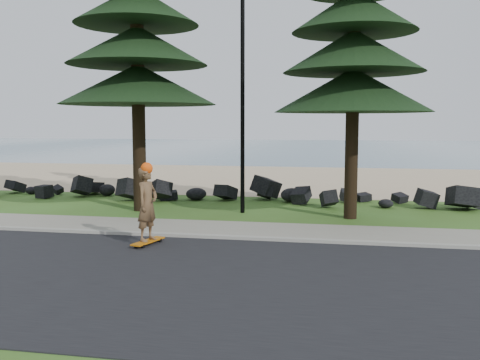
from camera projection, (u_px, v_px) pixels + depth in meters
The scene contains 9 objects.
ground at pixel (221, 232), 14.61m from camera, with size 160.00×160.00×0.00m, color #385319.
road at pixel (170, 278), 10.22m from camera, with size 160.00×7.00×0.02m, color black.
kerb at pixel (214, 237), 13.73m from camera, with size 160.00×0.20×0.10m, color #99968A.
sidewalk at pixel (223, 229), 14.80m from camera, with size 160.00×2.00×0.08m, color gray.
beach_sand at pixel (280, 178), 28.78m from camera, with size 160.00×15.00×0.01m, color #CCB088.
ocean at pixel (314, 148), 64.44m from camera, with size 160.00×58.00×0.01m, color #3F6678.
seawall_boulders at pixel (254, 202), 20.08m from camera, with size 60.00×2.40×1.10m, color black, non-canonical shape.
lamp_post at pixel (243, 87), 17.30m from camera, with size 0.25×0.14×8.14m.
skateboarder at pixel (147, 204), 12.89m from camera, with size 0.58×1.11×2.01m.
Camera 1 is at (3.18, -14.03, 2.97)m, focal length 40.00 mm.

